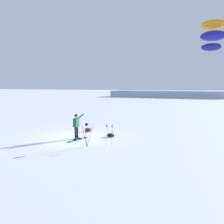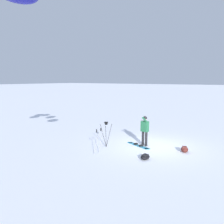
# 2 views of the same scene
# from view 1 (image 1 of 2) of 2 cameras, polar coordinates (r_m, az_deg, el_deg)

# --- Properties ---
(ground_plane) EXTENTS (300.00, 300.00, 0.00)m
(ground_plane) POSITION_cam_1_polar(r_m,az_deg,el_deg) (15.42, -9.23, -6.55)
(ground_plane) COLOR white
(snowboarder) EXTENTS (0.69, 0.47, 1.72)m
(snowboarder) POSITION_cam_1_polar(r_m,az_deg,el_deg) (14.79, -9.33, -3.03)
(snowboarder) COLOR black
(snowboarder) RESTS_ON ground_plane
(snowboard) EXTENTS (0.89, 1.71, 0.10)m
(snowboard) POSITION_cam_1_polar(r_m,az_deg,el_deg) (14.67, -9.04, -7.16)
(snowboard) COLOR teal
(snowboard) RESTS_ON ground_plane
(traction_kite) EXTENTS (1.60, 3.82, 1.28)m
(traction_kite) POSITION_cam_1_polar(r_m,az_deg,el_deg) (12.77, 24.89, 18.09)
(traction_kite) COLOR navy
(gear_bag_large) EXTENTS (0.55, 0.41, 0.24)m
(gear_bag_large) POSITION_cam_1_polar(r_m,az_deg,el_deg) (15.27, -0.34, -6.10)
(gear_bag_large) COLOR black
(gear_bag_large) RESTS_ON ground_plane
(camera_tripod) EXTENTS (0.71, 0.60, 1.42)m
(camera_tripod) POSITION_cam_1_polar(r_m,az_deg,el_deg) (12.77, -6.65, -4.73)
(camera_tripod) COLOR #262628
(camera_tripod) RESTS_ON ground_plane
(gear_bag_small) EXTENTS (0.61, 0.53, 0.30)m
(gear_bag_small) POSITION_cam_1_polar(r_m,az_deg,el_deg) (17.01, -6.32, -4.67)
(gear_bag_small) COLOR #4C1E19
(gear_bag_small) RESTS_ON ground_plane
(ski_poles) EXTENTS (0.41, 0.34, 1.28)m
(ski_poles) POSITION_cam_1_polar(r_m,az_deg,el_deg) (12.82, -0.68, -5.36)
(ski_poles) COLOR gray
(ski_poles) RESTS_ON ground_plane
(distant_ridge) EXTENTS (33.11, 12.99, 1.93)m
(distant_ridge) POSITION_cam_1_polar(r_m,az_deg,el_deg) (68.07, 14.00, 4.62)
(distant_ridge) COLOR #92A5B8
(distant_ridge) RESTS_ON ground_plane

